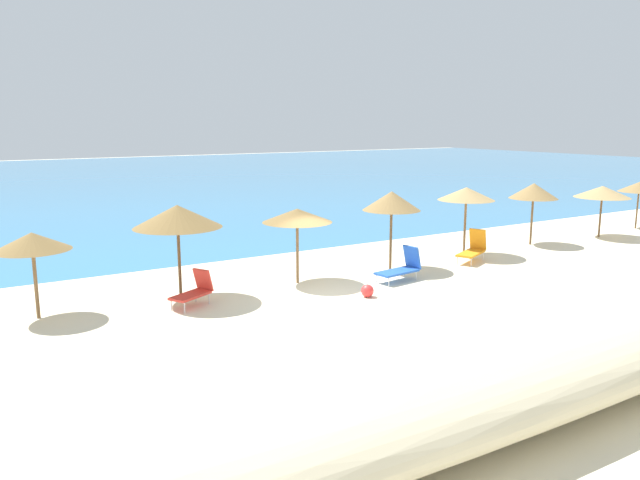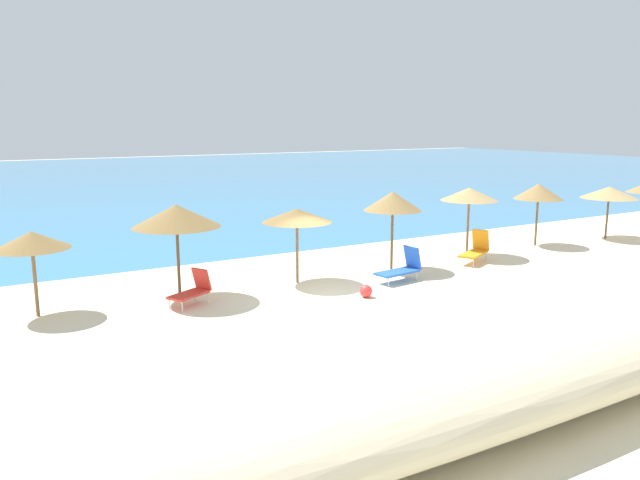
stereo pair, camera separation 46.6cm
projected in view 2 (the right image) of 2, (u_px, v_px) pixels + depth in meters
ground_plane at (329, 295)px, 19.33m from camera, size 160.00×160.00×0.00m
sea_water at (84, 182)px, 55.50m from camera, size 160.00×72.75×0.01m
dune_ridge at (610, 325)px, 13.86m from camera, size 37.07×5.62×1.69m
beach_umbrella_3 at (32, 241)px, 16.84m from camera, size 2.03×2.03×2.40m
beach_umbrella_4 at (176, 216)px, 18.43m from camera, size 2.64×2.64×2.91m
beach_umbrella_5 at (297, 216)px, 20.38m from camera, size 2.32×2.32×2.52m
beach_umbrella_6 at (393, 201)px, 22.14m from camera, size 2.10×2.10×2.88m
beach_umbrella_7 at (469, 194)px, 24.41m from camera, size 2.25×2.25×2.77m
beach_umbrella_8 at (539, 192)px, 26.62m from camera, size 2.09×2.09×2.70m
beach_umbrella_9 at (609, 193)px, 28.28m from camera, size 2.51×2.51×2.41m
lounge_chair_0 at (402, 268)px, 20.96m from camera, size 1.72×0.88×1.15m
lounge_chair_2 at (193, 290)px, 18.21m from camera, size 1.45×1.15×1.04m
lounge_chair_4 at (475, 250)px, 23.77m from camera, size 1.75×1.27×1.21m
beach_ball at (366, 291)px, 19.05m from camera, size 0.40×0.40×0.40m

